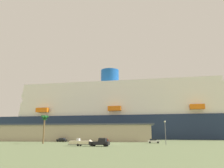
% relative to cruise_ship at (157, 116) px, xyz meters
% --- Properties ---
extents(ground_plane, '(600.00, 600.00, 0.00)m').
position_rel_cruise_ship_xyz_m(ground_plane, '(-12.24, -45.54, -15.14)').
color(ground_plane, '#66754C').
extents(cruise_ship, '(248.12, 43.88, 57.48)m').
position_rel_cruise_ship_xyz_m(cruise_ship, '(0.00, 0.00, 0.00)').
color(cruise_ship, '#1E2D4C').
rests_on(cruise_ship, ground_plane).
extents(terminal_building, '(73.54, 34.54, 7.79)m').
position_rel_cruise_ship_xyz_m(terminal_building, '(-36.62, -46.29, -11.22)').
color(terminal_building, '#B7A88C').
rests_on(terminal_building, ground_plane).
extents(pickup_truck, '(5.71, 2.56, 2.20)m').
position_rel_cruise_ship_xyz_m(pickup_truck, '(-13.82, -90.50, -14.09)').
color(pickup_truck, black).
rests_on(pickup_truck, ground_plane).
extents(small_boat_on_trailer, '(8.90, 2.25, 2.15)m').
position_rel_cruise_ship_xyz_m(small_boat_on_trailer, '(-19.16, -90.17, -14.18)').
color(small_boat_on_trailer, '#595960').
rests_on(small_boat_on_trailer, ground_plane).
extents(palm_tree, '(2.99, 2.93, 9.98)m').
position_rel_cruise_ship_xyz_m(palm_tree, '(-37.72, -79.30, -7.00)').
color(palm_tree, brown).
rests_on(palm_tree, ground_plane).
extents(street_lamp, '(0.56, 0.56, 7.51)m').
position_rel_cruise_ship_xyz_m(street_lamp, '(4.17, -77.74, -10.20)').
color(street_lamp, slate).
rests_on(street_lamp, ground_plane).
extents(parked_car_black_coupe, '(4.42, 2.53, 1.58)m').
position_rel_cruise_ship_xyz_m(parked_car_black_coupe, '(-38.74, -62.22, -14.30)').
color(parked_car_black_coupe, black).
rests_on(parked_car_black_coupe, ground_plane).
extents(parked_car_red_hatchback, '(4.91, 2.53, 1.58)m').
position_rel_cruise_ship_xyz_m(parked_car_red_hatchback, '(-21.91, -57.75, -14.30)').
color(parked_car_red_hatchback, red).
rests_on(parked_car_red_hatchback, ground_plane).
extents(parked_car_white_van, '(4.39, 2.17, 1.58)m').
position_rel_cruise_ship_xyz_m(parked_car_white_van, '(-0.01, -67.18, -14.30)').
color(parked_car_white_van, white).
rests_on(parked_car_white_van, ground_plane).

